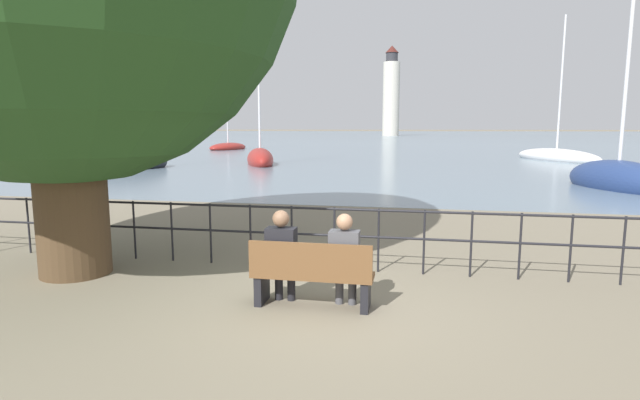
{
  "coord_description": "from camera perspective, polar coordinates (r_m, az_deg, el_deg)",
  "views": [
    {
      "loc": [
        1.31,
        -6.21,
        2.35
      ],
      "look_at": [
        0.0,
        0.5,
        1.35
      ],
      "focal_mm": 28.0,
      "sensor_mm": 36.0,
      "label": 1
    }
  ],
  "objects": [
    {
      "name": "harbor_water",
      "position": [
        164.65,
        10.64,
        7.35
      ],
      "size": [
        600.0,
        300.0,
        0.01
      ],
      "color": "slate",
      "rests_on": "ground_plane"
    },
    {
      "name": "promenade_railing",
      "position": [
        8.23,
        1.66,
        -3.27
      ],
      "size": [
        16.03,
        0.04,
        1.05
      ],
      "color": "black",
      "rests_on": "ground_plane"
    },
    {
      "name": "sailboat_5",
      "position": [
        30.24,
        -21.15,
        4.03
      ],
      "size": [
        4.36,
        5.68,
        8.68
      ],
      "rotation": [
        0.0,
        0.0,
        -0.43
      ],
      "color": "black",
      "rests_on": "ground_plane"
    },
    {
      "name": "seated_person_right",
      "position": [
        6.51,
        2.83,
        -6.46
      ],
      "size": [
        0.39,
        0.35,
        1.26
      ],
      "color": "#4C4C51",
      "rests_on": "ground_plane"
    },
    {
      "name": "sailboat_3",
      "position": [
        22.27,
        30.89,
        1.99
      ],
      "size": [
        3.49,
        5.34,
        7.82
      ],
      "rotation": [
        0.0,
        0.0,
        0.37
      ],
      "color": "navy",
      "rests_on": "ground_plane"
    },
    {
      "name": "park_bench",
      "position": [
        6.58,
        -0.94,
        -8.69
      ],
      "size": [
        1.6,
        0.45,
        0.9
      ],
      "color": "brown",
      "rests_on": "ground_plane"
    },
    {
      "name": "sailboat_2",
      "position": [
        39.52,
        25.39,
        4.53
      ],
      "size": [
        5.12,
        8.48,
        10.38
      ],
      "rotation": [
        0.0,
        0.0,
        0.41
      ],
      "color": "white",
      "rests_on": "ground_plane"
    },
    {
      "name": "seated_person_left",
      "position": [
        6.67,
        -4.37,
        -6.0
      ],
      "size": [
        0.39,
        0.35,
        1.28
      ],
      "color": "black",
      "rests_on": "ground_plane"
    },
    {
      "name": "harbor_lighthouse",
      "position": [
        140.9,
        8.14,
        11.86
      ],
      "size": [
        4.55,
        4.55,
        24.25
      ],
      "color": "beige",
      "rests_on": "ground_plane"
    },
    {
      "name": "sailboat_1",
      "position": [
        54.27,
        -10.46,
        6.01
      ],
      "size": [
        3.59,
        6.19,
        12.44
      ],
      "rotation": [
        0.0,
        0.0,
        -0.22
      ],
      "color": "maroon",
      "rests_on": "ground_plane"
    },
    {
      "name": "ground_plane",
      "position": [
        6.77,
        -0.83,
        -11.98
      ],
      "size": [
        1000.0,
        1000.0,
        0.0
      ],
      "primitive_type": "plane",
      "color": "#7A705B"
    },
    {
      "name": "sailboat_0",
      "position": [
        32.13,
        -6.86,
        4.71
      ],
      "size": [
        3.59,
        5.9,
        10.26
      ],
      "rotation": [
        0.0,
        0.0,
        0.38
      ],
      "color": "maroon",
      "rests_on": "ground_plane"
    }
  ]
}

